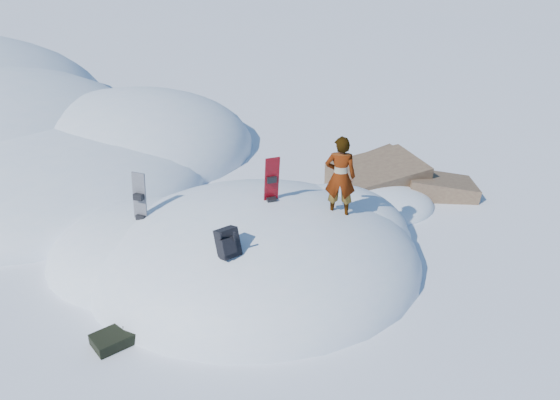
{
  "coord_description": "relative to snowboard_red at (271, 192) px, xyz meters",
  "views": [
    {
      "loc": [
        -0.68,
        -9.77,
        6.28
      ],
      "look_at": [
        0.55,
        0.3,
        1.35
      ],
      "focal_mm": 35.0,
      "sensor_mm": 36.0,
      "label": 1
    }
  ],
  "objects": [
    {
      "name": "person",
      "position": [
        1.32,
        -0.3,
        0.39
      ],
      "size": [
        0.68,
        0.53,
        1.65
      ],
      "primitive_type": "imported",
      "rotation": [
        0.0,
        0.0,
        2.89
      ],
      "color": "slate",
      "rests_on": "snow_mound"
    },
    {
      "name": "backpack",
      "position": [
        -0.93,
        -1.59,
        -0.19
      ],
      "size": [
        0.51,
        0.56,
        0.61
      ],
      "rotation": [
        0.0,
        0.0,
        0.52
      ],
      "color": "black",
      "rests_on": "snow_mound"
    },
    {
      "name": "snowboard_dark",
      "position": [
        -2.64,
        0.3,
        -0.38
      ],
      "size": [
        0.34,
        0.3,
        1.58
      ],
      "rotation": [
        0.0,
        0.0,
        -0.49
      ],
      "color": "black",
      "rests_on": "snow_mound"
    },
    {
      "name": "rock_outcrop",
      "position": [
        3.38,
        2.97,
        -1.66
      ],
      "size": [
        4.68,
        4.41,
        1.68
      ],
      "color": "brown",
      "rests_on": "ground"
    },
    {
      "name": "snow_mound",
      "position": [
        -0.51,
        0.2,
        -1.67
      ],
      "size": [
        8.0,
        6.0,
        3.0
      ],
      "color": "white",
      "rests_on": "ground"
    },
    {
      "name": "gear_pile",
      "position": [
        -2.87,
        -2.18,
        -1.54
      ],
      "size": [
        0.98,
        0.81,
        0.26
      ],
      "rotation": [
        0.0,
        0.0,
        0.56
      ],
      "color": "black",
      "rests_on": "ground"
    },
    {
      "name": "ground",
      "position": [
        -0.34,
        -0.04,
        -1.67
      ],
      "size": [
        120.0,
        120.0,
        0.0
      ],
      "primitive_type": "plane",
      "color": "white",
      "rests_on": "ground"
    },
    {
      "name": "snowboard_red",
      "position": [
        0.0,
        0.0,
        0.0
      ],
      "size": [
        0.35,
        0.32,
        1.57
      ],
      "rotation": [
        0.0,
        0.0,
        0.24
      ],
      "color": "red",
      "rests_on": "snow_mound"
    }
  ]
}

